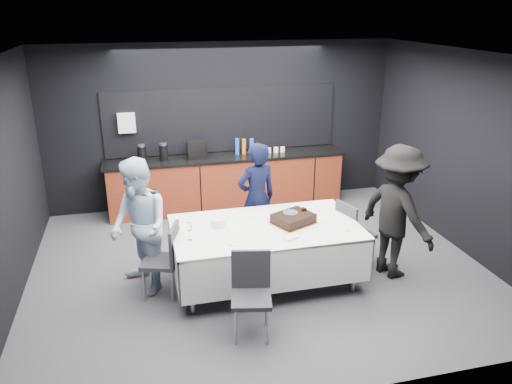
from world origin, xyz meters
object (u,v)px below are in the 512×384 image
person_center (257,199)px  plate_stack (218,222)px  chair_right (351,230)px  champagne_flute (189,228)px  cake_assembly (293,219)px  chair_left (166,256)px  person_left (139,227)px  person_right (397,212)px  party_table (266,236)px  chair_near (251,288)px

person_center → plate_stack: bearing=33.0°
chair_right → champagne_flute: bearing=-172.4°
cake_assembly → chair_left: (-1.60, -0.02, -0.31)m
person_left → person_right: 3.24m
chair_left → cake_assembly: bearing=0.8°
person_center → chair_right: bearing=133.1°
party_table → cake_assembly: 0.41m
person_center → party_table: bearing=69.6°
person_left → cake_assembly: bearing=60.7°
cake_assembly → chair_left: cake_assembly is taller
chair_right → chair_left: bearing=-176.6°
person_left → person_right: person_right is taller
chair_left → person_right: 2.95m
cake_assembly → person_right: size_ratio=0.35×
plate_stack → person_center: (0.67, 0.71, -0.02)m
party_table → chair_near: size_ratio=2.51×
cake_assembly → plate_stack: 0.94m
cake_assembly → plate_stack: (-0.93, 0.14, -0.01)m
champagne_flute → person_left: bearing=147.7°
champagne_flute → chair_left: (-0.28, 0.15, -0.40)m
plate_stack → person_right: person_right is taller
champagne_flute → person_left: size_ratio=0.13×
chair_near → person_center: bearing=74.2°
party_table → cake_assembly: size_ratio=3.73×
plate_stack → party_table: bearing=-14.6°
cake_assembly → plate_stack: size_ratio=3.13×
party_table → cake_assembly: (0.36, 0.00, 0.20)m
cake_assembly → chair_near: (-0.78, -0.97, -0.31)m
cake_assembly → person_center: person_center is taller
chair_right → chair_near: 1.98m
chair_right → person_center: (-1.13, 0.73, 0.27)m
party_table → chair_right: chair_right is taller
plate_stack → chair_near: size_ratio=0.22×
party_table → person_center: bearing=83.4°
plate_stack → champagne_flute: size_ratio=0.89×
plate_stack → champagne_flute: 0.51m
chair_left → person_left: person_left is taller
party_table → person_left: (-1.53, 0.19, 0.21)m
champagne_flute → person_left: 0.68m
chair_right → person_right: 0.66m
person_center → person_right: bearing=132.5°
cake_assembly → champagne_flute: bearing=-172.7°
chair_right → chair_near: bearing=-146.3°
chair_right → chair_near: size_ratio=1.00×
cake_assembly → chair_right: size_ratio=0.67×
plate_stack → chair_near: chair_near is taller
cake_assembly → plate_stack: cake_assembly is taller
chair_near → party_table: bearing=66.7°
cake_assembly → person_left: (-1.89, 0.19, 0.01)m
person_center → person_right: (1.59, -1.06, 0.07)m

